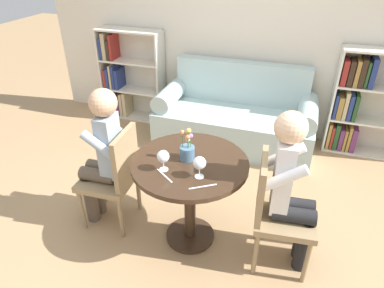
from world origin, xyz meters
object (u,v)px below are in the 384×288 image
(bookshelf_right, at_px, (361,104))
(chair_left, at_px, (115,174))
(person_left, at_px, (102,155))
(person_right, at_px, (292,189))
(flower_vase, at_px, (187,150))
(wine_glass_right, at_px, (199,164))
(couch, at_px, (235,118))
(wine_glass_left, at_px, (163,157))
(chair_right, at_px, (276,208))
(bookshelf_left, at_px, (126,77))

(bookshelf_right, bearing_deg, chair_left, -135.81)
(chair_left, bearing_deg, bookshelf_right, 131.34)
(person_left, bearing_deg, person_right, 87.90)
(bookshelf_right, bearing_deg, person_right, -107.54)
(chair_left, distance_m, person_right, 1.40)
(person_left, relative_size, flower_vase, 4.79)
(person_left, height_order, wine_glass_right, person_left)
(couch, relative_size, wine_glass_right, 11.48)
(wine_glass_left, bearing_deg, bookshelf_right, 54.62)
(chair_left, height_order, person_right, person_right)
(chair_left, relative_size, chair_right, 1.00)
(person_left, distance_m, wine_glass_right, 0.89)
(bookshelf_left, distance_m, flower_vase, 2.47)
(chair_left, height_order, person_left, person_left)
(bookshelf_right, relative_size, chair_right, 1.33)
(bookshelf_left, xyz_separation_m, wine_glass_left, (1.42, -2.09, 0.31))
(bookshelf_right, relative_size, person_left, 0.96)
(chair_left, height_order, flower_vase, flower_vase)
(wine_glass_right, bearing_deg, bookshelf_left, 128.86)
(chair_right, height_order, flower_vase, flower_vase)
(person_right, bearing_deg, wine_glass_left, 94.46)
(person_right, bearing_deg, bookshelf_right, -23.76)
(bookshelf_right, distance_m, chair_right, 2.06)
(couch, bearing_deg, person_left, -113.64)
(person_left, bearing_deg, flower_vase, 90.02)
(couch, distance_m, chair_right, 1.81)
(wine_glass_right, distance_m, flower_vase, 0.24)
(flower_vase, bearing_deg, bookshelf_left, 128.79)
(chair_right, relative_size, wine_glass_left, 5.83)
(person_left, bearing_deg, bookshelf_right, 130.22)
(person_left, distance_m, person_right, 1.47)
(couch, xyz_separation_m, bookshelf_right, (1.34, 0.26, 0.27))
(couch, height_order, wine_glass_right, couch)
(bookshelf_right, relative_size, person_right, 0.95)
(bookshelf_left, relative_size, bookshelf_right, 1.00)
(couch, distance_m, chair_left, 1.80)
(flower_vase, bearing_deg, wine_glass_right, -50.41)
(bookshelf_right, height_order, wine_glass_right, bookshelf_right)
(wine_glass_right, bearing_deg, couch, 93.81)
(person_left, bearing_deg, couch, 153.50)
(bookshelf_left, bearing_deg, wine_glass_right, -51.14)
(person_left, bearing_deg, wine_glass_right, 77.47)
(wine_glass_left, height_order, flower_vase, flower_vase)
(person_right, xyz_separation_m, wine_glass_left, (-0.88, -0.17, 0.18))
(bookshelf_right, xyz_separation_m, person_right, (-0.61, -1.92, 0.10))
(person_right, xyz_separation_m, wine_glass_right, (-0.61, -0.17, 0.19))
(chair_left, xyz_separation_m, wine_glass_right, (0.77, -0.15, 0.37))
(wine_glass_left, relative_size, flower_vase, 0.60)
(chair_left, height_order, wine_glass_right, wine_glass_right)
(person_right, distance_m, flower_vase, 0.78)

